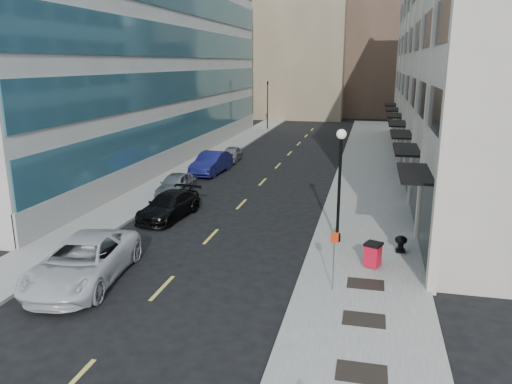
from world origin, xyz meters
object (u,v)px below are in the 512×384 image
at_px(car_white_van, 83,261).
at_px(car_blue_sedan, 211,163).
at_px(car_grey_sedan, 231,154).
at_px(urn_planter, 401,242).
at_px(car_silver_sedan, 175,184).
at_px(car_black_pickup, 169,206).
at_px(trash_bin, 373,254).
at_px(sign_post, 334,251).
at_px(lamppost, 340,175).
at_px(traffic_signal, 268,84).

bearing_deg(car_white_van, car_blue_sedan, 86.87).
distance_m(car_blue_sedan, car_grey_sedan, 5.19).
xyz_separation_m(car_blue_sedan, urn_planter, (13.52, -14.22, -0.23)).
bearing_deg(urn_planter, car_grey_sedan, 124.58).
relative_size(car_white_van, car_silver_sedan, 1.52).
height_order(car_black_pickup, urn_planter, car_black_pickup).
xyz_separation_m(trash_bin, sign_post, (-1.43, -2.59, 1.00)).
distance_m(car_white_van, trash_bin, 11.66).
relative_size(car_black_pickup, urn_planter, 6.46).
xyz_separation_m(car_silver_sedan, sign_post, (11.20, -12.23, 1.02)).
bearing_deg(car_grey_sedan, lamppost, -63.76).
height_order(car_black_pickup, trash_bin, car_black_pickup).
bearing_deg(traffic_signal, car_blue_sedan, -87.75).
distance_m(car_silver_sedan, car_blue_sedan, 6.60).
bearing_deg(trash_bin, car_blue_sedan, 149.53).
xyz_separation_m(sign_post, urn_planter, (2.65, 4.61, -1.11)).
distance_m(car_black_pickup, sign_post, 12.17).
bearing_deg(car_white_van, car_grey_sedan, 85.79).
height_order(car_blue_sedan, urn_planter, car_blue_sedan).
relative_size(car_silver_sedan, trash_bin, 3.89).
bearing_deg(car_grey_sedan, car_blue_sedan, -94.76).
distance_m(car_blue_sedan, trash_bin, 20.37).
xyz_separation_m(car_black_pickup, car_grey_sedan, (-1.12, 16.60, -0.07)).
bearing_deg(urn_planter, car_white_van, -154.80).
height_order(trash_bin, urn_planter, trash_bin).
xyz_separation_m(car_silver_sedan, urn_planter, (13.85, -7.62, -0.09)).
bearing_deg(urn_planter, traffic_signal, 109.81).
relative_size(traffic_signal, lamppost, 1.28).
xyz_separation_m(traffic_signal, car_white_van, (2.30, -46.17, -4.85)).
bearing_deg(urn_planter, car_silver_sedan, 151.18).
bearing_deg(car_blue_sedan, car_grey_sedan, 92.71).
relative_size(car_black_pickup, car_silver_sedan, 1.19).
relative_size(car_blue_sedan, trash_bin, 4.82).
distance_m(car_silver_sedan, sign_post, 16.61).
xyz_separation_m(car_white_van, urn_planter, (12.25, 5.77, -0.26)).
bearing_deg(trash_bin, car_silver_sedan, 165.03).
bearing_deg(lamppost, traffic_signal, 106.41).
xyz_separation_m(traffic_signal, car_blue_sedan, (1.03, -26.19, -4.88)).
height_order(car_silver_sedan, car_blue_sedan, car_blue_sedan).
relative_size(car_grey_sedan, trash_bin, 3.55).
xyz_separation_m(traffic_signal, urn_planter, (14.55, -40.40, -5.11)).
bearing_deg(car_black_pickup, urn_planter, -5.82).
relative_size(car_white_van, car_blue_sedan, 1.23).
xyz_separation_m(car_silver_sedan, car_blue_sedan, (0.33, 6.59, 0.14)).
relative_size(car_grey_sedan, lamppost, 0.68).
height_order(traffic_signal, sign_post, traffic_signal).
height_order(car_white_van, car_black_pickup, car_white_van).
relative_size(car_silver_sedan, urn_planter, 5.44).
distance_m(lamppost, urn_planter, 4.05).
bearing_deg(car_blue_sedan, sign_post, -55.66).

